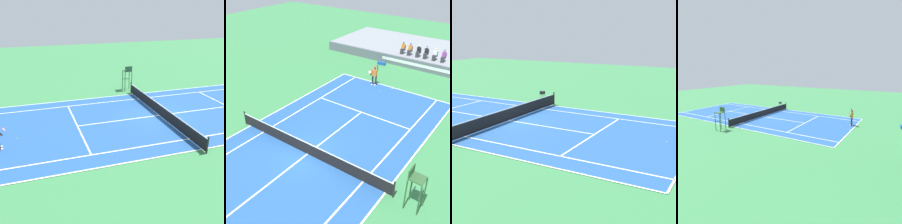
{
  "view_description": "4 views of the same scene",
  "coord_description": "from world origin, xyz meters",
  "views": [
    {
      "loc": [
        -17.24,
        9.39,
        8.1
      ],
      "look_at": [
        -0.53,
        4.0,
        1.0
      ],
      "focal_mm": 43.41,
      "sensor_mm": 36.0,
      "label": 1
    },
    {
      "loc": [
        9.77,
        -10.14,
        11.35
      ],
      "look_at": [
        -0.53,
        4.0,
        1.0
      ],
      "focal_mm": 45.36,
      "sensor_mm": 36.0,
      "label": 2
    },
    {
      "loc": [
        17.6,
        14.19,
        6.07
      ],
      "look_at": [
        -0.53,
        4.0,
        1.0
      ],
      "focal_mm": 53.9,
      "sensor_mm": 36.0,
      "label": 3
    },
    {
      "loc": [
        20.62,
        16.74,
        6.49
      ],
      "look_at": [
        -0.53,
        4.0,
        1.0
      ],
      "focal_mm": 32.04,
      "sensor_mm": 36.0,
      "label": 4
    }
  ],
  "objects": [
    {
      "name": "ground_plane",
      "position": [
        0.0,
        0.0,
        0.0
      ],
      "size": [
        80.0,
        80.0,
        0.0
      ],
      "primitive_type": "plane",
      "color": "#387F47"
    },
    {
      "name": "umpire_chair",
      "position": [
        6.96,
        0.0,
        1.56
      ],
      "size": [
        0.77,
        0.77,
        2.44
      ],
      "color": "#2D562D",
      "rests_on": "ground"
    },
    {
      "name": "net",
      "position": [
        0.0,
        0.0,
        0.52
      ],
      "size": [
        11.98,
        0.1,
        1.07
      ],
      "color": "black",
      "rests_on": "ground"
    },
    {
      "name": "tennis_ball",
      "position": [
        -0.65,
        10.5,
        0.03
      ],
      "size": [
        0.07,
        0.07,
        0.07
      ],
      "primitive_type": "sphere",
      "color": "#D1E533",
      "rests_on": "ground"
    },
    {
      "name": "court",
      "position": [
        0.0,
        0.0,
        0.01
      ],
      "size": [
        11.08,
        23.88,
        0.03
      ],
      "color": "#235193",
      "rests_on": "ground"
    }
  ]
}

